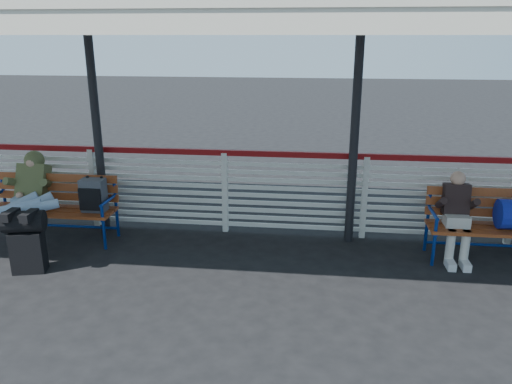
# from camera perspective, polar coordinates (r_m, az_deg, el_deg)

# --- Properties ---
(ground) EXTENTS (60.00, 60.00, 0.00)m
(ground) POSITION_cam_1_polar(r_m,az_deg,el_deg) (5.81, -6.84, -11.41)
(ground) COLOR black
(ground) RESTS_ON ground
(fence) EXTENTS (12.08, 0.08, 1.24)m
(fence) POSITION_cam_1_polar(r_m,az_deg,el_deg) (7.27, -3.57, 0.37)
(fence) COLOR silver
(fence) RESTS_ON ground
(canopy) EXTENTS (12.60, 3.60, 3.16)m
(canopy) POSITION_cam_1_polar(r_m,az_deg,el_deg) (5.94, -5.91, 19.74)
(canopy) COLOR silver
(canopy) RESTS_ON ground
(luggage_stack) EXTENTS (0.52, 0.37, 0.79)m
(luggage_stack) POSITION_cam_1_polar(r_m,az_deg,el_deg) (6.70, -24.76, -4.91)
(luggage_stack) COLOR black
(luggage_stack) RESTS_ON ground
(bench_left) EXTENTS (1.80, 0.56, 0.93)m
(bench_left) POSITION_cam_1_polar(r_m,az_deg,el_deg) (7.48, -20.93, -0.82)
(bench_left) COLOR #98481D
(bench_left) RESTS_ON ground
(traveler_man) EXTENTS (0.93, 1.64, 0.77)m
(traveler_man) POSITION_cam_1_polar(r_m,az_deg,el_deg) (7.34, -24.61, -0.83)
(traveler_man) COLOR #96A8CA
(traveler_man) RESTS_ON ground
(companion_person) EXTENTS (0.32, 0.66, 1.15)m
(companion_person) POSITION_cam_1_polar(r_m,az_deg,el_deg) (6.87, 21.95, -2.52)
(companion_person) COLOR beige
(companion_person) RESTS_ON ground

